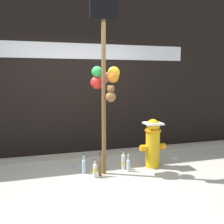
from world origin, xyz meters
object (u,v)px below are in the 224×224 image
at_px(fire_hydrant, 153,142).
at_px(bottle_1, 84,165).
at_px(bottle_2, 100,167).
at_px(bottle_5, 128,165).
at_px(bottle_3, 103,163).
at_px(bottle_0, 123,162).
at_px(memorial_post, 104,71).
at_px(bottle_4, 95,170).

height_order(fire_hydrant, bottle_1, fire_hydrant).
relative_size(bottle_2, bottle_5, 1.22).
xyz_separation_m(bottle_1, bottle_3, (0.35, 0.08, -0.02)).
bearing_deg(bottle_0, bottle_5, -72.55).
bearing_deg(bottle_1, bottle_0, -0.33).
relative_size(memorial_post, bottle_4, 9.61).
bearing_deg(bottle_4, bottle_5, 9.74).
distance_m(fire_hydrant, bottle_2, 1.10).
xyz_separation_m(fire_hydrant, bottle_1, (-1.27, 0.04, -0.32)).
height_order(fire_hydrant, bottle_5, fire_hydrant).
relative_size(bottle_3, bottle_5, 0.86).
bearing_deg(fire_hydrant, bottle_5, -168.71).
xyz_separation_m(memorial_post, bottle_4, (-0.22, -0.19, -1.61)).
height_order(memorial_post, bottle_5, memorial_post).
xyz_separation_m(bottle_2, bottle_3, (0.13, 0.29, -0.05)).
distance_m(bottle_0, bottle_4, 0.63).
distance_m(fire_hydrant, bottle_3, 0.98).
bearing_deg(bottle_0, bottle_2, -156.93).
xyz_separation_m(fire_hydrant, bottle_3, (-0.92, 0.12, -0.35)).
relative_size(memorial_post, bottle_0, 8.39).
relative_size(fire_hydrant, bottle_3, 3.17).
height_order(bottle_0, bottle_5, bottle_0).
height_order(memorial_post, bottle_3, memorial_post).
xyz_separation_m(bottle_3, bottle_5, (0.40, -0.22, 0.01)).
bearing_deg(bottle_3, bottle_0, -13.34).
bearing_deg(bottle_3, bottle_1, -167.11).
bearing_deg(memorial_post, bottle_0, 7.95).
xyz_separation_m(bottle_0, bottle_1, (-0.71, 0.00, 0.00)).
distance_m(memorial_post, fire_hydrant, 1.57).
bearing_deg(bottle_0, bottle_4, -157.47).
bearing_deg(bottle_0, memorial_post, -172.05).
height_order(memorial_post, bottle_4, memorial_post).
bearing_deg(bottle_5, bottle_1, 169.68).
xyz_separation_m(bottle_2, bottle_4, (-0.09, -0.03, -0.04)).
bearing_deg(fire_hydrant, memorial_post, -178.81).
height_order(fire_hydrant, bottle_4, fire_hydrant).
bearing_deg(bottle_4, bottle_0, 22.53).
bearing_deg(bottle_2, bottle_1, 137.06).
bearing_deg(bottle_2, bottle_4, -160.41).
distance_m(bottle_2, bottle_3, 0.32).
xyz_separation_m(bottle_1, bottle_5, (0.76, -0.14, -0.02)).
bearing_deg(memorial_post, bottle_2, -129.30).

